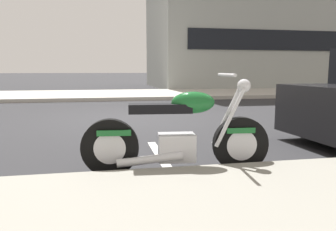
{
  "coord_description": "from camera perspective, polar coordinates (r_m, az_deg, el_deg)",
  "views": [
    {
      "loc": [
        -0.69,
        -7.73,
        1.14
      ],
      "look_at": [
        -0.01,
        -4.16,
        0.63
      ],
      "focal_mm": 34.77,
      "sensor_mm": 36.0,
      "label": 1
    }
  ],
  "objects": [
    {
      "name": "ground_plane",
      "position": [
        7.84,
        -5.67,
        -0.46
      ],
      "size": [
        260.0,
        260.0,
        0.0
      ],
      "primitive_type": "plane",
      "color": "#28282B"
    },
    {
      "name": "parked_motorcycle",
      "position": [
        3.59,
        1.87,
        -3.58
      ],
      "size": [
        2.08,
        0.62,
        1.11
      ],
      "rotation": [
        0.0,
        0.0,
        -0.09
      ],
      "color": "black",
      "rests_on": "ground"
    },
    {
      "name": "parking_stall_stripe",
      "position": [
        4.14,
        -0.81,
        -7.98
      ],
      "size": [
        0.12,
        2.2,
        0.01
      ],
      "primitive_type": "cube",
      "color": "silver",
      "rests_on": "ground"
    }
  ]
}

